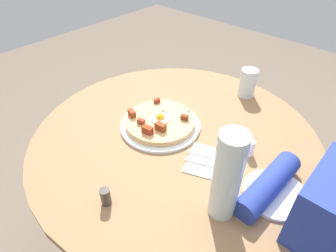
# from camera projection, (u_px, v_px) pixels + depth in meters

# --- Properties ---
(ground_plane) EXTENTS (6.00, 6.00, 0.00)m
(ground_plane) POSITION_uv_depth(u_px,v_px,m) (173.00, 243.00, 1.48)
(ground_plane) COLOR #6B5B4C
(dining_table) EXTENTS (1.01, 1.01, 0.74)m
(dining_table) POSITION_uv_depth(u_px,v_px,m) (174.00, 169.00, 1.12)
(dining_table) COLOR olive
(dining_table) RESTS_ON ground_plane
(pizza_plate) EXTENTS (0.29, 0.29, 0.01)m
(pizza_plate) POSITION_uv_depth(u_px,v_px,m) (161.00, 125.00, 1.05)
(pizza_plate) COLOR white
(pizza_plate) RESTS_ON dining_table
(breakfast_pizza) EXTENTS (0.26, 0.26, 0.05)m
(breakfast_pizza) POSITION_uv_depth(u_px,v_px,m) (161.00, 121.00, 1.03)
(breakfast_pizza) COLOR tan
(breakfast_pizza) RESTS_ON pizza_plate
(bread_plate) EXTENTS (0.18, 0.18, 0.01)m
(bread_plate) POSITION_uv_depth(u_px,v_px,m) (275.00, 194.00, 0.80)
(bread_plate) COLOR white
(bread_plate) RESTS_ON dining_table
(napkin) EXTENTS (0.21, 0.19, 0.00)m
(napkin) POSITION_uv_depth(u_px,v_px,m) (214.00, 163.00, 0.90)
(napkin) COLOR white
(napkin) RESTS_ON dining_table
(fork) EXTENTS (0.17, 0.08, 0.00)m
(fork) POSITION_uv_depth(u_px,v_px,m) (216.00, 158.00, 0.91)
(fork) COLOR silver
(fork) RESTS_ON napkin
(knife) EXTENTS (0.17, 0.08, 0.00)m
(knife) POSITION_uv_depth(u_px,v_px,m) (213.00, 166.00, 0.88)
(knife) COLOR silver
(knife) RESTS_ON napkin
(water_glass) EXTENTS (0.07, 0.07, 0.12)m
(water_glass) POSITION_uv_depth(u_px,v_px,m) (248.00, 83.00, 1.18)
(water_glass) COLOR silver
(water_glass) RESTS_ON dining_table
(water_bottle) EXTENTS (0.07, 0.07, 0.27)m
(water_bottle) POSITION_uv_depth(u_px,v_px,m) (227.00, 177.00, 0.68)
(water_bottle) COLOR silver
(water_bottle) RESTS_ON dining_table
(salt_shaker) EXTENTS (0.03, 0.03, 0.06)m
(salt_shaker) POSITION_uv_depth(u_px,v_px,m) (250.00, 148.00, 0.92)
(salt_shaker) COLOR white
(salt_shaker) RESTS_ON dining_table
(pepper_shaker) EXTENTS (0.03, 0.03, 0.05)m
(pepper_shaker) POSITION_uv_depth(u_px,v_px,m) (106.00, 197.00, 0.77)
(pepper_shaker) COLOR #3F3833
(pepper_shaker) RESTS_ON dining_table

